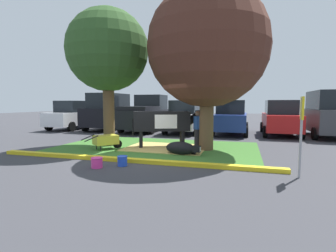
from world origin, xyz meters
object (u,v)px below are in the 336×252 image
Objects in this scene: bucket_pink at (97,162)px; suv_dark_grey at (328,114)px; shade_tree_left at (108,51)px; cow_holstein at (164,121)px; person_handler at (198,128)px; hatchback_white at (73,115)px; sedan_blue at (231,118)px; parking_sign at (302,121)px; bucket_blue at (122,161)px; sedan_red at (280,118)px; sedan_silver at (185,117)px; calf_lying at (181,148)px; suv_black at (109,111)px; pickup_truck_black at (147,114)px; wheelbarrow at (106,140)px; shade_tree_right at (207,47)px.

suv_dark_grey is (8.44, 9.55, 1.11)m from bucket_pink.
cow_holstein is at bearing 4.57° from shade_tree_left.
suv_dark_grey is at bearing 41.25° from person_handler.
hatchback_white is 1.00× the size of sedan_blue.
parking_sign is 4.94m from bucket_blue.
sedan_red is at bearing 1.38° from hatchback_white.
sedan_blue is (2.77, 0.11, 0.00)m from sedan_silver.
shade_tree_left is at bearing -43.45° from hatchback_white.
bucket_blue is 0.07× the size of suv_dark_grey.
hatchback_white is at bearing 144.27° from calf_lying.
suv_dark_grey reaches higher than sedan_blue.
suv_black is at bearing 117.23° from bucket_pink.
sedan_silver is (5.52, -0.35, -0.29)m from suv_black.
bucket_blue is at bearing -73.24° from pickup_truck_black.
person_handler is 0.76× the size of parking_sign.
suv_dark_grey is (9.66, 6.88, 0.88)m from wheelbarrow.
cow_holstein is 0.56× the size of pickup_truck_black.
suv_black is at bearing 179.67° from sedan_red.
suv_black is at bearing 119.02° from shade_tree_left.
shade_tree_left is 17.13× the size of bucket_pink.
cow_holstein is 10.17m from hatchback_white.
sedan_blue is at bearing -176.49° from sedan_red.
cow_holstein is at bearing -86.46° from sedan_silver.
person_handler is 0.28× the size of pickup_truck_black.
person_handler is 0.33× the size of suv_dark_grey.
wheelbarrow is 2.90m from bucket_blue.
person_handler is at bearing 22.40° from wheelbarrow.
person_handler is 9.20m from suv_black.
suv_black is at bearing 141.50° from shade_tree_right.
person_handler is at bearing -124.45° from sedan_red.
shade_tree_left reaches higher than person_handler.
sedan_silver is 2.77m from sedan_blue.
cow_holstein is 1.97× the size of person_handler.
bucket_pink is (-2.20, -4.08, -0.66)m from person_handler.
bucket_blue is at bearing -121.70° from shade_tree_right.
sedan_red is at bearing 58.02° from bucket_pink.
sedan_red is at bearing 48.47° from cow_holstein.
shade_tree_left is 1.94× the size of cow_holstein.
bucket_pink is at bearing -77.19° from pickup_truck_black.
parking_sign reaches higher than person_handler.
parking_sign is 9.19m from sedan_red.
cow_holstein is at bearing -45.37° from suv_black.
hatchback_white is at bearing 129.36° from bucket_pink.
suv_dark_grey is (2.39, -0.15, 0.29)m from sedan_red.
calf_lying is at bearing -3.50° from wheelbarrow.
wheelbarrow is 10.13m from sedan_red.
shade_tree_left is 5.03m from person_handler.
bucket_pink is 11.46m from sedan_red.
bucket_pink is 0.73m from bucket_blue.
pickup_truck_black is at bearing 4.75° from hatchback_white.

